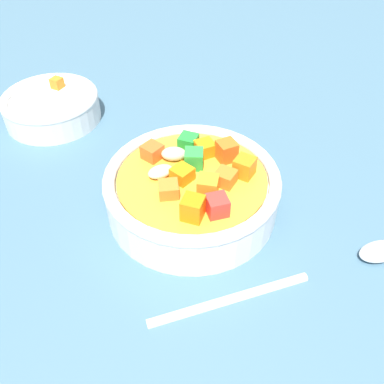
# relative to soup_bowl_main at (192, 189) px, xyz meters

# --- Properties ---
(ground_plane) EXTENTS (1.40, 1.40, 0.02)m
(ground_plane) POSITION_rel_soup_bowl_main_xyz_m (0.00, -0.00, -0.03)
(ground_plane) COLOR #42667A
(soup_bowl_main) EXTENTS (0.16, 0.16, 0.06)m
(soup_bowl_main) POSITION_rel_soup_bowl_main_xyz_m (0.00, 0.00, 0.00)
(soup_bowl_main) COLOR white
(soup_bowl_main) RESTS_ON ground_plane
(spoon) EXTENTS (0.18, 0.16, 0.01)m
(spoon) POSITION_rel_soup_bowl_main_xyz_m (0.02, 0.12, -0.02)
(spoon) COLOR silver
(spoon) RESTS_ON ground_plane
(side_bowl_small) EXTENTS (0.11, 0.11, 0.04)m
(side_bowl_small) POSITION_rel_soup_bowl_main_xyz_m (-0.05, -0.22, -0.01)
(side_bowl_small) COLOR white
(side_bowl_small) RESTS_ON ground_plane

